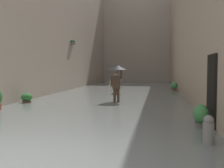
{
  "coord_description": "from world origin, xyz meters",
  "views": [
    {
      "loc": [
        -2.5,
        4.12,
        1.8
      ],
      "look_at": [
        -0.23,
        -9.26,
        1.01
      ],
      "focal_mm": 42.65,
      "sensor_mm": 36.0,
      "label": 1
    }
  ],
  "objects_px": {
    "potted_plant_mid_left": "(201,118)",
    "potted_plant_near_right": "(27,99)",
    "potted_plant_far_left": "(174,87)",
    "mooring_bollard": "(208,134)",
    "person_wading": "(117,77)"
  },
  "relations": [
    {
      "from": "potted_plant_mid_left",
      "to": "potted_plant_near_right",
      "type": "relative_size",
      "value": 1.29
    },
    {
      "from": "potted_plant_far_left",
      "to": "mooring_bollard",
      "type": "height_order",
      "value": "mooring_bollard"
    },
    {
      "from": "person_wading",
      "to": "potted_plant_mid_left",
      "type": "xyz_separation_m",
      "value": [
        -3.09,
        5.16,
        -0.94
      ]
    },
    {
      "from": "potted_plant_far_left",
      "to": "potted_plant_near_right",
      "type": "bearing_deg",
      "value": 48.52
    },
    {
      "from": "person_wading",
      "to": "potted_plant_far_left",
      "type": "relative_size",
      "value": 2.54
    },
    {
      "from": "potted_plant_near_right",
      "to": "potted_plant_mid_left",
      "type": "bearing_deg",
      "value": 150.16
    },
    {
      "from": "potted_plant_near_right",
      "to": "potted_plant_far_left",
      "type": "bearing_deg",
      "value": -131.48
    },
    {
      "from": "person_wading",
      "to": "potted_plant_near_right",
      "type": "xyz_separation_m",
      "value": [
        4.16,
        1.01,
        -1.05
      ]
    },
    {
      "from": "person_wading",
      "to": "potted_plant_far_left",
      "type": "xyz_separation_m",
      "value": [
        -3.14,
        -7.25,
        -0.96
      ]
    },
    {
      "from": "person_wading",
      "to": "potted_plant_near_right",
      "type": "relative_size",
      "value": 3.17
    },
    {
      "from": "potted_plant_mid_left",
      "to": "potted_plant_far_left",
      "type": "bearing_deg",
      "value": -90.26
    },
    {
      "from": "mooring_bollard",
      "to": "potted_plant_far_left",
      "type": "bearing_deg",
      "value": -90.63
    },
    {
      "from": "person_wading",
      "to": "potted_plant_far_left",
      "type": "distance_m",
      "value": 7.96
    },
    {
      "from": "potted_plant_near_right",
      "to": "potted_plant_far_left",
      "type": "height_order",
      "value": "potted_plant_far_left"
    },
    {
      "from": "potted_plant_mid_left",
      "to": "potted_plant_far_left",
      "type": "xyz_separation_m",
      "value": [
        -0.06,
        -12.42,
        -0.02
      ]
    }
  ]
}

